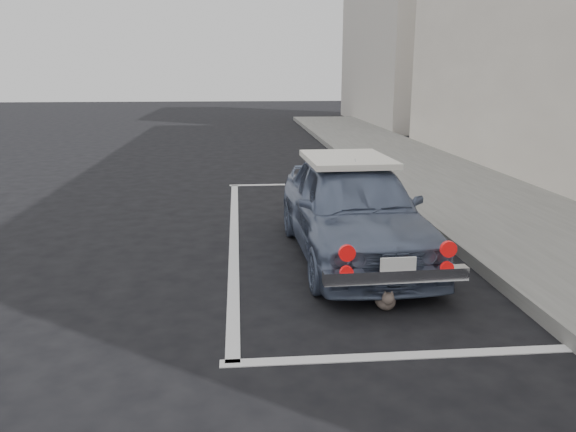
# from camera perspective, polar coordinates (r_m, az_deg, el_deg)

# --- Properties ---
(ground) EXTENTS (80.00, 80.00, 0.00)m
(ground) POSITION_cam_1_polar(r_m,az_deg,el_deg) (4.97, 5.04, -11.48)
(ground) COLOR black
(ground) RESTS_ON ground
(sidewalk) EXTENTS (2.80, 40.00, 0.15)m
(sidewalk) POSITION_cam_1_polar(r_m,az_deg,el_deg) (7.84, 26.01, -2.56)
(sidewalk) COLOR slate
(sidewalk) RESTS_ON ground
(building_far) EXTENTS (3.50, 10.00, 8.00)m
(building_far) POSITION_cam_1_polar(r_m,az_deg,el_deg) (25.50, 11.81, 18.23)
(building_far) COLOR beige
(building_far) RESTS_ON ground
(pline_rear) EXTENTS (3.00, 0.12, 0.01)m
(pline_rear) POSITION_cam_1_polar(r_m,az_deg,el_deg) (4.65, 12.41, -13.67)
(pline_rear) COLOR silver
(pline_rear) RESTS_ON ground
(pline_front) EXTENTS (3.00, 0.12, 0.01)m
(pline_front) POSITION_cam_1_polar(r_m,az_deg,el_deg) (11.19, 1.76, 3.25)
(pline_front) COLOR silver
(pline_front) RESTS_ON ground
(pline_side) EXTENTS (0.12, 7.00, 0.01)m
(pline_side) POSITION_cam_1_polar(r_m,az_deg,el_deg) (7.71, -5.50, -1.96)
(pline_side) COLOR silver
(pline_side) RESTS_ON ground
(retro_coupe) EXTENTS (1.53, 3.57, 1.20)m
(retro_coupe) POSITION_cam_1_polar(r_m,az_deg,el_deg) (6.71, 6.58, 0.87)
(retro_coupe) COLOR slate
(retro_coupe) RESTS_ON ground
(cat) EXTENTS (0.22, 0.44, 0.24)m
(cat) POSITION_cam_1_polar(r_m,az_deg,el_deg) (5.39, 9.88, -8.25)
(cat) COLOR #76685A
(cat) RESTS_ON ground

